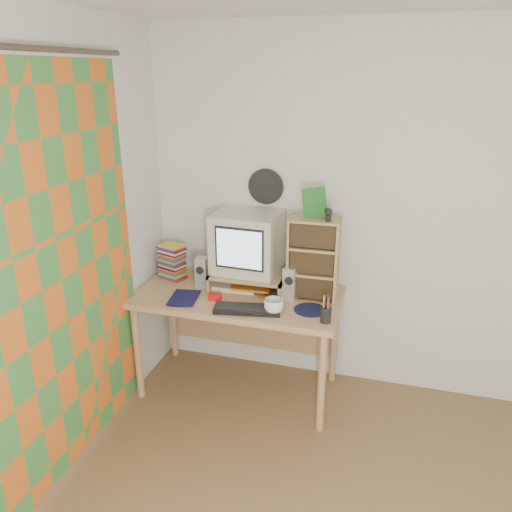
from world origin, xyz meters
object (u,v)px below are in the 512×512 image
Objects in this scene: crt_monitor at (247,243)px; desk at (241,308)px; keyboard at (247,309)px; cd_rack at (313,259)px; dvd_stack at (172,262)px; mug at (274,306)px; diary at (171,296)px.

desk is at bearing -100.08° from crt_monitor.
keyboard is 0.55m from cd_rack.
keyboard is 1.73× the size of dvd_stack.
cd_rack reaches higher than desk.
cd_rack reaches higher than mug.
cd_rack is (0.49, 0.04, 0.41)m from desk.
crt_monitor reaches higher than keyboard.
cd_rack is at bearing 16.46° from dvd_stack.
keyboard is at bearing -138.49° from cd_rack.
mug is 0.58× the size of diary.
keyboard is 3.41× the size of mug.
keyboard is (0.12, -0.38, -0.31)m from crt_monitor.
desk is 0.45m from mug.
dvd_stack is 1.98× the size of mug.
keyboard is 0.77× the size of cd_rack.
desk is 11.29× the size of mug.
desk is 0.64m from cd_rack.
crt_monitor is 1.77× the size of dvd_stack.
crt_monitor is 0.63m from diary.
cd_rack reaches higher than diary.
crt_monitor is 0.48m from cd_rack.
diary is (-0.41, -0.25, 0.16)m from desk.
keyboard is 1.97× the size of diary.
dvd_stack is at bearing -176.43° from crt_monitor.
diary is at bearing 166.17° from keyboard.
mug is at bearing -4.20° from keyboard.
mug is (0.28, -0.36, -0.28)m from crt_monitor.
crt_monitor reaches higher than diary.
cd_rack is 0.98m from diary.
keyboard reaches higher than desk.
mug is at bearing -10.40° from diary.
dvd_stack reaches higher than diary.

